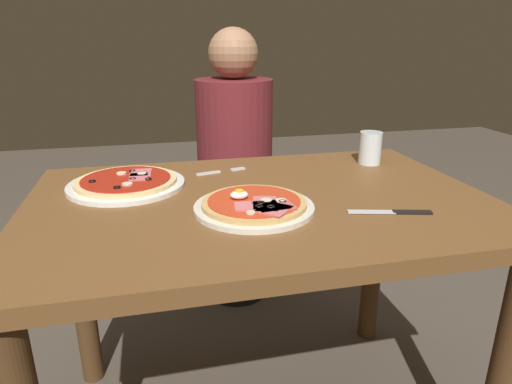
# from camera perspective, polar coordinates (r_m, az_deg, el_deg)

# --- Properties ---
(dining_table) EXTENTS (1.17, 0.79, 0.75)m
(dining_table) POSITION_cam_1_polar(r_m,az_deg,el_deg) (1.19, 0.56, -6.28)
(dining_table) COLOR brown
(dining_table) RESTS_ON ground
(pizza_foreground) EXTENTS (0.29, 0.29, 0.05)m
(pizza_foreground) POSITION_cam_1_polar(r_m,az_deg,el_deg) (1.05, -0.22, -1.71)
(pizza_foreground) COLOR silver
(pizza_foreground) RESTS_ON dining_table
(pizza_across_left) EXTENTS (0.32, 0.32, 0.03)m
(pizza_across_left) POSITION_cam_1_polar(r_m,az_deg,el_deg) (1.27, -16.24, 1.13)
(pizza_across_left) COLOR white
(pizza_across_left) RESTS_ON dining_table
(water_glass_near) EXTENTS (0.07, 0.07, 0.10)m
(water_glass_near) POSITION_cam_1_polar(r_m,az_deg,el_deg) (1.48, 14.39, 5.25)
(water_glass_near) COLOR silver
(water_glass_near) RESTS_ON dining_table
(fork) EXTENTS (0.16, 0.05, 0.00)m
(fork) POSITION_cam_1_polar(r_m,az_deg,el_deg) (1.35, -5.01, 2.58)
(fork) COLOR silver
(fork) RESTS_ON dining_table
(knife) EXTENTS (0.19, 0.07, 0.01)m
(knife) POSITION_cam_1_polar(r_m,az_deg,el_deg) (1.09, 17.45, -2.47)
(knife) COLOR silver
(knife) RESTS_ON dining_table
(diner_person) EXTENTS (0.32, 0.32, 1.18)m
(diner_person) POSITION_cam_1_polar(r_m,az_deg,el_deg) (1.94, -2.69, 1.82)
(diner_person) COLOR black
(diner_person) RESTS_ON ground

